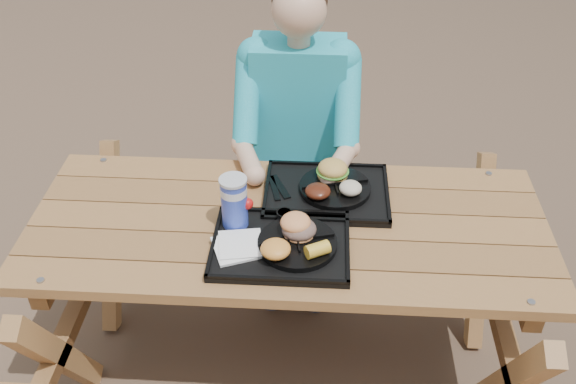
{
  "coord_description": "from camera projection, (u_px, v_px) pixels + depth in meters",
  "views": [
    {
      "loc": [
        0.11,
        -1.71,
        2.16
      ],
      "look_at": [
        0.0,
        0.0,
        0.88
      ],
      "focal_mm": 40.0,
      "sensor_mm": 36.0,
      "label": 1
    }
  ],
  "objects": [
    {
      "name": "burger",
      "position": [
        333.0,
        165.0,
        2.34
      ],
      "size": [
        0.11,
        0.11,
        0.1
      ],
      "primitive_type": null,
      "color": "gold",
      "rests_on": "plate_far"
    },
    {
      "name": "tray_far",
      "position": [
        327.0,
        193.0,
        2.34
      ],
      "size": [
        0.45,
        0.35,
        0.02
      ],
      "primitive_type": "cube",
      "color": "black",
      "rests_on": "picnic_table"
    },
    {
      "name": "mac_cheese",
      "position": [
        276.0,
        249.0,
        2.01
      ],
      "size": [
        0.1,
        0.1,
        0.05
      ],
      "primitive_type": "ellipsoid",
      "color": "#F2A23F",
      "rests_on": "plate_near"
    },
    {
      "name": "cutlery_far",
      "position": [
        280.0,
        187.0,
        2.35
      ],
      "size": [
        0.09,
        0.15,
        0.01
      ],
      "primitive_type": "cube",
      "rotation": [
        0.0,
        0.0,
        0.43
      ],
      "color": "black",
      "rests_on": "tray_far"
    },
    {
      "name": "potato_salad",
      "position": [
        350.0,
        188.0,
        2.28
      ],
      "size": [
        0.08,
        0.08,
        0.05
      ],
      "primitive_type": "ellipsoid",
      "color": "beige",
      "rests_on": "plate_far"
    },
    {
      "name": "tray_near",
      "position": [
        281.0,
        246.0,
        2.11
      ],
      "size": [
        0.45,
        0.35,
        0.02
      ],
      "primitive_type": "cube",
      "color": "black",
      "rests_on": "picnic_table"
    },
    {
      "name": "picnic_table",
      "position": [
        288.0,
        298.0,
        2.45
      ],
      "size": [
        1.8,
        1.49,
        0.75
      ],
      "primitive_type": null,
      "color": "#999999",
      "rests_on": "ground"
    },
    {
      "name": "napkin_stack",
      "position": [
        237.0,
        247.0,
        2.08
      ],
      "size": [
        0.19,
        0.19,
        0.02
      ],
      "primitive_type": "cube",
      "rotation": [
        0.0,
        0.0,
        0.38
      ],
      "color": "white",
      "rests_on": "tray_near"
    },
    {
      "name": "baked_beans",
      "position": [
        318.0,
        191.0,
        2.26
      ],
      "size": [
        0.09,
        0.09,
        0.04
      ],
      "primitive_type": "ellipsoid",
      "color": "#4D1D0F",
      "rests_on": "plate_far"
    },
    {
      "name": "soda_cup",
      "position": [
        234.0,
        203.0,
        2.13
      ],
      "size": [
        0.09,
        0.09,
        0.18
      ],
      "primitive_type": "cylinder",
      "color": "#1731B3",
      "rests_on": "tray_near"
    },
    {
      "name": "ground",
      "position": [
        288.0,
        361.0,
        2.67
      ],
      "size": [
        60.0,
        60.0,
        0.0
      ],
      "primitive_type": "plane",
      "color": "#999999",
      "rests_on": "ground"
    },
    {
      "name": "condiment_bbq",
      "position": [
        284.0,
        216.0,
        2.19
      ],
      "size": [
        0.05,
        0.05,
        0.03
      ],
      "primitive_type": "cylinder",
      "color": "black",
      "rests_on": "tray_near"
    },
    {
      "name": "plate_far",
      "position": [
        335.0,
        188.0,
        2.33
      ],
      "size": [
        0.26,
        0.26,
        0.02
      ],
      "primitive_type": "cylinder",
      "color": "black",
      "rests_on": "tray_far"
    },
    {
      "name": "sandwich",
      "position": [
        299.0,
        221.0,
        2.08
      ],
      "size": [
        0.11,
        0.11,
        0.11
      ],
      "primitive_type": null,
      "color": "#F89857",
      "rests_on": "plate_near"
    },
    {
      "name": "plate_near",
      "position": [
        297.0,
        243.0,
        2.09
      ],
      "size": [
        0.26,
        0.26,
        0.02
      ],
      "primitive_type": "cylinder",
      "color": "black",
      "rests_on": "tray_near"
    },
    {
      "name": "diner",
      "position": [
        298.0,
        150.0,
        2.79
      ],
      "size": [
        0.48,
        0.84,
        1.28
      ],
      "primitive_type": null,
      "color": "#1BB9BF",
      "rests_on": "ground"
    },
    {
      "name": "condiment_mustard",
      "position": [
        301.0,
        218.0,
        2.19
      ],
      "size": [
        0.04,
        0.04,
        0.03
      ],
      "primitive_type": "cylinder",
      "color": "gold",
      "rests_on": "tray_near"
    },
    {
      "name": "corn_cob",
      "position": [
        317.0,
        249.0,
        2.01
      ],
      "size": [
        0.1,
        0.1,
        0.04
      ],
      "primitive_type": null,
      "rotation": [
        0.0,
        0.0,
        0.5
      ],
      "color": "yellow",
      "rests_on": "plate_near"
    }
  ]
}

